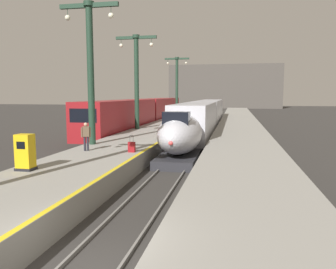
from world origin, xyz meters
name	(u,v)px	position (x,y,z in m)	size (l,w,h in m)	color
platform_left	(157,134)	(-4.05, 24.75, 0.53)	(4.80, 110.00, 1.05)	gray
platform_right	(240,136)	(4.05, 24.75, 0.53)	(4.80, 110.00, 1.05)	gray
platform_left_safety_stripe	(179,129)	(-1.77, 24.75, 1.05)	(0.20, 107.80, 0.01)	yellow
rail_main_left	(193,136)	(-0.75, 27.50, 0.06)	(0.08, 110.00, 0.12)	slate
rail_main_right	(208,136)	(0.75, 27.50, 0.06)	(0.08, 110.00, 0.12)	slate
rail_secondary_left	(120,134)	(-8.85, 27.50, 0.06)	(0.08, 110.00, 0.12)	slate
rail_secondary_right	(133,135)	(-7.35, 27.50, 0.06)	(0.08, 110.00, 0.12)	slate
highspeed_train_main	(202,117)	(0.00, 29.59, 1.93)	(2.92, 38.06, 3.60)	silver
regional_train_adjacent	(145,112)	(-8.10, 35.19, 2.13)	(2.85, 36.60, 3.80)	maroon
station_column_mid	(90,60)	(-5.90, 13.81, 6.62)	(4.00, 0.68, 9.27)	#1E3828
station_column_far	(136,73)	(-5.90, 24.27, 6.46)	(4.00, 0.68, 8.97)	#1E3828
station_column_distant	(177,81)	(-5.90, 46.97, 6.66)	(4.00, 0.68, 9.35)	#1E3828
passenger_near_edge	(86,134)	(-5.14, 11.24, 2.04)	(0.53, 0.36, 1.69)	#23232D
rolling_suitcase	(132,147)	(-2.35, 11.31, 1.35)	(0.40, 0.22, 0.98)	maroon
ticket_machine_yellow	(25,154)	(-5.55, 5.97, 1.79)	(0.76, 0.62, 1.60)	yellow
terminus_back_wall	(224,86)	(0.00, 102.00, 7.00)	(36.00, 2.00, 14.00)	#4C4742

